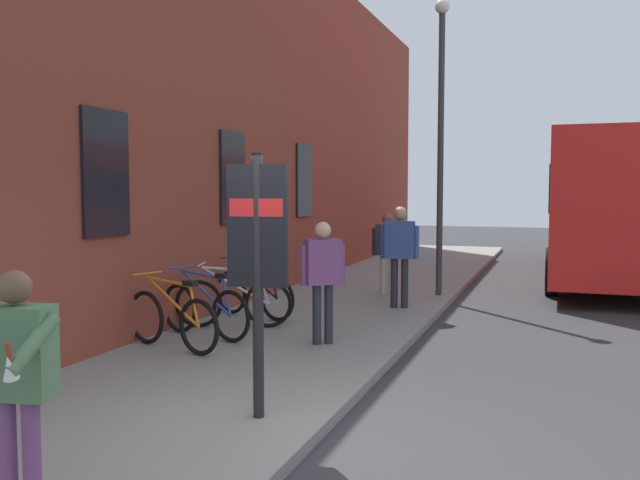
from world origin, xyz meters
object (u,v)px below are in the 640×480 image
object	(u,v)px
city_bus	(607,201)
pedestrian_by_facade	(323,270)
transit_info_sign	(258,243)
bicycle_under_window	(172,320)
bicycle_by_door	(205,310)
bicycle_beside_lamp	(254,294)
pedestrian_near_bus	(387,245)
street_lamp	(441,124)
tourist_with_hotdogs	(15,367)
bicycle_far_end	(234,302)
pedestrian_crossing_street	(400,246)

from	to	relation	value
city_bus	pedestrian_by_facade	distance (m)	10.47
transit_info_sign	bicycle_under_window	bearing A→B (deg)	46.98
bicycle_under_window	bicycle_by_door	size ratio (longest dim) A/B	1.00
bicycle_beside_lamp	transit_info_sign	xyz separation A→B (m)	(-4.39, -2.11, 1.21)
pedestrian_near_bus	street_lamp	size ratio (longest dim) A/B	0.28
bicycle_under_window	tourist_with_hotdogs	distance (m)	4.60
bicycle_beside_lamp	tourist_with_hotdogs	distance (m)	6.85
bicycle_far_end	pedestrian_by_facade	xyz separation A→B (m)	(-0.58, -1.62, 0.62)
bicycle_under_window	pedestrian_crossing_street	world-z (taller)	pedestrian_crossing_street
transit_info_sign	pedestrian_crossing_street	world-z (taller)	transit_info_sign
pedestrian_crossing_street	street_lamp	distance (m)	2.85
tourist_with_hotdogs	street_lamp	distance (m)	10.35
transit_info_sign	pedestrian_near_bus	world-z (taller)	transit_info_sign
bicycle_under_window	bicycle_far_end	size ratio (longest dim) A/B	1.00
bicycle_under_window	bicycle_beside_lamp	bearing A→B (deg)	-1.29
bicycle_beside_lamp	city_bus	xyz separation A→B (m)	(8.21, -5.74, 1.41)
city_bus	bicycle_under_window	bearing A→B (deg)	151.31
bicycle_beside_lamp	tourist_with_hotdogs	bearing A→B (deg)	-167.27
transit_info_sign	city_bus	distance (m)	13.11
transit_info_sign	tourist_with_hotdogs	size ratio (longest dim) A/B	1.52
pedestrian_crossing_street	tourist_with_hotdogs	bearing A→B (deg)	176.39
bicycle_beside_lamp	pedestrian_by_facade	bearing A→B (deg)	-129.95
transit_info_sign	city_bus	world-z (taller)	city_bus
city_bus	pedestrian_near_bus	bearing A→B (deg)	140.42
bicycle_under_window	pedestrian_by_facade	xyz separation A→B (m)	(0.96, -1.74, 0.62)
bicycle_under_window	bicycle_by_door	world-z (taller)	same
bicycle_under_window	pedestrian_near_bus	distance (m)	5.66
bicycle_beside_lamp	pedestrian_near_bus	world-z (taller)	pedestrian_near_bus
pedestrian_near_bus	transit_info_sign	bearing A→B (deg)	-175.10
bicycle_by_door	bicycle_far_end	bearing A→B (deg)	-6.10
bicycle_by_door	transit_info_sign	size ratio (longest dim) A/B	0.71
transit_info_sign	pedestrian_near_bus	xyz separation A→B (m)	(7.44, 0.64, -0.61)
city_bus	pedestrian_near_bus	size ratio (longest dim) A/B	6.51
bicycle_under_window	transit_info_sign	distance (m)	3.20
bicycle_far_end	street_lamp	size ratio (longest dim) A/B	0.30
pedestrian_by_facade	street_lamp	size ratio (longest dim) A/B	0.29
tourist_with_hotdogs	street_lamp	bearing A→B (deg)	-5.31
tourist_with_hotdogs	street_lamp	world-z (taller)	street_lamp
bicycle_under_window	city_bus	bearing A→B (deg)	-28.69
tourist_with_hotdogs	transit_info_sign	bearing A→B (deg)	-14.92
bicycle_beside_lamp	transit_info_sign	bearing A→B (deg)	-154.34
transit_info_sign	tourist_with_hotdogs	xyz separation A→B (m)	(-2.27, 0.60, -0.62)
bicycle_under_window	bicycle_by_door	distance (m)	0.79
tourist_with_hotdogs	city_bus	bearing A→B (deg)	-15.89
pedestrian_by_facade	bicycle_far_end	bearing A→B (deg)	70.31
pedestrian_by_facade	tourist_with_hotdogs	distance (m)	5.25
pedestrian_near_bus	pedestrian_by_facade	xyz separation A→B (m)	(-4.46, -0.21, 0.02)
transit_info_sign	pedestrian_by_facade	size ratio (longest dim) A/B	1.46
pedestrian_crossing_street	transit_info_sign	bearing A→B (deg)	-179.25
bicycle_by_door	transit_info_sign	distance (m)	3.72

